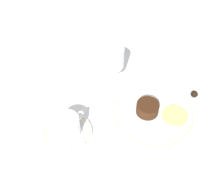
{
  "coord_description": "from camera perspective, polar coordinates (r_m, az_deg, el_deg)",
  "views": [
    {
      "loc": [
        -0.45,
        -0.3,
        0.65
      ],
      "look_at": [
        -0.06,
        0.07,
        0.04
      ],
      "focal_mm": 42.0,
      "sensor_mm": 36.0,
      "label": 1
    }
  ],
  "objects": [
    {
      "name": "dessert_cake",
      "position": [
        0.8,
        7.75,
        -2.2
      ],
      "size": [
        0.07,
        0.07,
        0.04
      ],
      "color": "#381E0F",
      "rests_on": "dinner_plate"
    },
    {
      "name": "dinner_plate",
      "position": [
        0.82,
        8.97,
        -3.07
      ],
      "size": [
        0.26,
        0.26,
        0.01
      ],
      "color": "white",
      "rests_on": "ground_plane"
    },
    {
      "name": "wine_glass",
      "position": [
        0.88,
        0.16,
        8.49
      ],
      "size": [
        0.08,
        0.08,
        0.12
      ],
      "color": "silver",
      "rests_on": "ground_plane"
    },
    {
      "name": "ground_plane",
      "position": [
        0.84,
        6.26,
        -1.78
      ],
      "size": [
        3.0,
        3.0,
        0.0
      ],
      "primitive_type": "plane",
      "color": "white"
    },
    {
      "name": "pineapple_slice",
      "position": [
        0.81,
        13.58,
        -3.79
      ],
      "size": [
        0.08,
        0.08,
        0.01
      ],
      "color": "#EFE075",
      "rests_on": "dinner_plate"
    },
    {
      "name": "saucer",
      "position": [
        0.78,
        -9.7,
        -7.55
      ],
      "size": [
        0.14,
        0.14,
        0.01
      ],
      "color": "white",
      "rests_on": "ground_plane"
    },
    {
      "name": "fork",
      "position": [
        0.95,
        14.25,
        3.96
      ],
      "size": [
        0.05,
        0.2,
        0.01
      ],
      "color": "silver",
      "rests_on": "ground_plane"
    },
    {
      "name": "spoon",
      "position": [
        0.79,
        -6.94,
        -5.48
      ],
      "size": [
        0.07,
        0.1,
        0.0
      ],
      "color": "silver",
      "rests_on": "saucer"
    },
    {
      "name": "coffee_cup",
      "position": [
        0.75,
        -9.86,
        -5.98
      ],
      "size": [
        0.1,
        0.08,
        0.06
      ],
      "color": "white",
      "rests_on": "saucer"
    },
    {
      "name": "chocolate_truffle",
      "position": [
        0.9,
        17.48,
        0.82
      ],
      "size": [
        0.02,
        0.02,
        0.02
      ],
      "color": "black",
      "rests_on": "ground_plane"
    }
  ]
}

